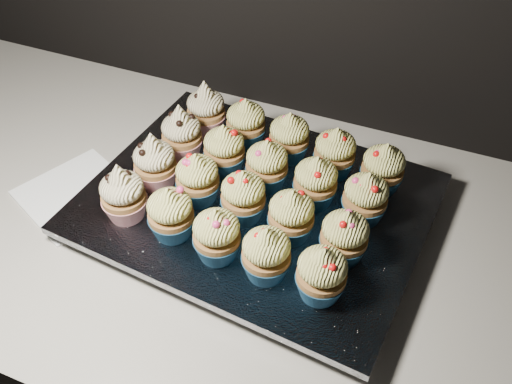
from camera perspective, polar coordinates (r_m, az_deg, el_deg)
worktop at (r=0.82m, az=10.30°, el=-7.89°), size 2.44×0.64×0.04m
napkin at (r=0.92m, az=-17.49°, el=-0.20°), size 0.20×0.20×0.00m
baking_tray at (r=0.84m, az=0.00°, el=-1.90°), size 0.47×0.38×0.02m
foil_lining at (r=0.83m, az=0.00°, el=-1.09°), size 0.51×0.42×0.01m
cupcake_0 at (r=0.80m, az=-13.16°, el=-0.23°), size 0.06×0.06×0.10m
cupcake_1 at (r=0.76m, az=-8.53°, el=-2.14°), size 0.06×0.06×0.08m
cupcake_2 at (r=0.73m, az=-3.95°, el=-4.31°), size 0.06×0.06×0.08m
cupcake_3 at (r=0.71m, az=1.04°, el=-6.20°), size 0.06×0.06×0.08m
cupcake_4 at (r=0.69m, az=6.58°, el=-8.14°), size 0.06×0.06×0.08m
cupcake_5 at (r=0.84m, az=-10.08°, el=2.91°), size 0.06×0.06×0.10m
cupcake_6 at (r=0.81m, az=-5.87°, el=1.32°), size 0.06×0.06×0.08m
cupcake_7 at (r=0.78m, az=-1.28°, el=-0.44°), size 0.06×0.06×0.08m
cupcake_8 at (r=0.75m, az=3.55°, el=-2.37°), size 0.06×0.06×0.08m
cupcake_9 at (r=0.74m, az=8.83°, el=-4.42°), size 0.06×0.06×0.08m
cupcake_10 at (r=0.88m, az=-7.45°, el=5.79°), size 0.06×0.06×0.10m
cupcake_11 at (r=0.85m, az=-3.19°, el=4.25°), size 0.06×0.06×0.08m
cupcake_12 at (r=0.82m, az=1.09°, el=2.71°), size 0.06×0.06×0.08m
cupcake_13 at (r=0.80m, az=5.97°, el=1.03°), size 0.06×0.06×0.08m
cupcake_14 at (r=0.79m, az=10.87°, el=-0.57°), size 0.06×0.06×0.08m
cupcake_15 at (r=0.93m, az=-5.03°, el=8.21°), size 0.06×0.06×0.10m
cupcake_16 at (r=0.90m, az=-1.02°, el=6.89°), size 0.06×0.06×0.08m
cupcake_17 at (r=0.87m, az=3.35°, el=5.49°), size 0.06×0.06×0.08m
cupcake_18 at (r=0.85m, az=7.89°, el=3.93°), size 0.06×0.06×0.08m
cupcake_19 at (r=0.84m, az=12.57°, el=2.31°), size 0.06×0.06×0.08m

